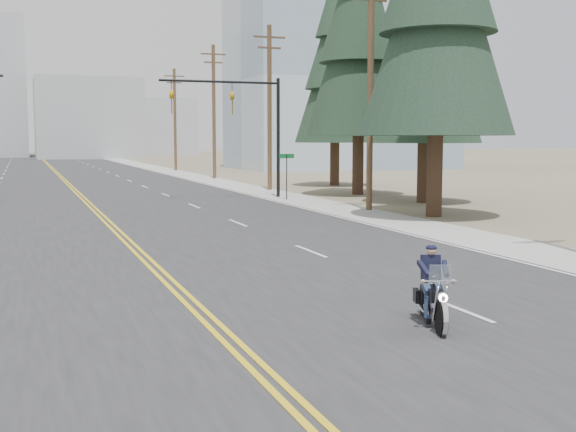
# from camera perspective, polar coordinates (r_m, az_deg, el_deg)

# --- Properties ---
(ground_plane) EXTENTS (400.00, 400.00, 0.00)m
(ground_plane) POSITION_cam_1_polar(r_m,az_deg,el_deg) (9.61, 0.88, -15.08)
(ground_plane) COLOR #776D56
(ground_plane) RESTS_ON ground
(road) EXTENTS (20.00, 200.00, 0.01)m
(road) POSITION_cam_1_polar(r_m,az_deg,el_deg) (78.50, -17.85, 3.30)
(road) COLOR #303033
(road) RESTS_ON ground
(sidewalk_right) EXTENTS (3.00, 200.00, 0.01)m
(sidewalk_right) POSITION_cam_1_polar(r_m,az_deg,el_deg) (79.80, -9.56, 3.55)
(sidewalk_right) COLOR #A5A5A0
(sidewalk_right) RESTS_ON ground
(traffic_mast_right) EXTENTS (7.10, 0.26, 7.00)m
(traffic_mast_right) POSITION_cam_1_polar(r_m,az_deg,el_deg) (42.19, -3.40, 8.10)
(traffic_mast_right) COLOR black
(traffic_mast_right) RESTS_ON ground
(street_sign) EXTENTS (0.90, 0.06, 2.62)m
(street_sign) POSITION_cam_1_polar(r_m,az_deg,el_deg) (40.87, -0.11, 3.78)
(street_sign) COLOR black
(street_sign) RESTS_ON ground
(utility_pole_b) EXTENTS (2.20, 0.30, 11.50)m
(utility_pole_b) POSITION_cam_1_polar(r_m,az_deg,el_deg) (35.17, 6.53, 10.18)
(utility_pole_b) COLOR brown
(utility_pole_b) RESTS_ON ground
(utility_pole_c) EXTENTS (2.20, 0.30, 11.00)m
(utility_pole_c) POSITION_cam_1_polar(r_m,az_deg,el_deg) (49.00, -1.47, 8.76)
(utility_pole_c) COLOR brown
(utility_pole_c) RESTS_ON ground
(utility_pole_d) EXTENTS (2.20, 0.30, 11.50)m
(utility_pole_d) POSITION_cam_1_polar(r_m,az_deg,el_deg) (63.39, -5.88, 8.36)
(utility_pole_d) COLOR brown
(utility_pole_d) RESTS_ON ground
(utility_pole_e) EXTENTS (2.20, 0.30, 11.00)m
(utility_pole_e) POSITION_cam_1_polar(r_m,az_deg,el_deg) (79.95, -8.92, 7.67)
(utility_pole_e) COLOR brown
(utility_pole_e) RESTS_ON ground
(glass_building) EXTENTS (24.00, 16.00, 20.00)m
(glass_building) POSITION_cam_1_polar(r_m,az_deg,el_deg) (86.16, 4.07, 10.46)
(glass_building) COLOR #9EB5CC
(glass_building) RESTS_ON ground
(haze_bldg_b) EXTENTS (18.00, 14.00, 14.00)m
(haze_bldg_b) POSITION_cam_1_polar(r_m,az_deg,el_deg) (133.87, -15.51, 7.42)
(haze_bldg_b) COLOR #ADB2B7
(haze_bldg_b) RESTS_ON ground
(haze_bldg_c) EXTENTS (16.00, 12.00, 18.00)m
(haze_bldg_c) POSITION_cam_1_polar(r_m,az_deg,el_deg) (126.12, -0.13, 8.64)
(haze_bldg_c) COLOR #B7BCC6
(haze_bldg_c) RESTS_ON ground
(haze_bldg_e) EXTENTS (14.00, 14.00, 12.00)m
(haze_bldg_e) POSITION_cam_1_polar(r_m,az_deg,el_deg) (160.87, -10.16, 6.93)
(haze_bldg_e) COLOR #B7BCC6
(haze_bldg_e) RESTS_ON ground
(motorcyclist) EXTENTS (1.41, 2.08, 1.50)m
(motorcyclist) POSITION_cam_1_polar(r_m,az_deg,el_deg) (13.68, 11.43, -5.49)
(motorcyclist) COLOR black
(motorcyclist) RESTS_ON ground
(conifer_mid) EXTENTS (6.09, 6.09, 16.25)m
(conifer_mid) POSITION_cam_1_polar(r_m,az_deg,el_deg) (40.40, 10.88, 14.34)
(conifer_mid) COLOR #382619
(conifer_mid) RESTS_ON ground
(conifer_tall) EXTENTS (6.56, 6.56, 18.22)m
(conifer_tall) POSITION_cam_1_polar(r_m,az_deg,el_deg) (45.69, 5.66, 14.89)
(conifer_tall) COLOR #382619
(conifer_tall) RESTS_ON ground
(conifer_far) EXTENTS (5.96, 5.96, 15.97)m
(conifer_far) POSITION_cam_1_polar(r_m,az_deg,el_deg) (54.19, 3.76, 12.14)
(conifer_far) COLOR #382619
(conifer_far) RESTS_ON ground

